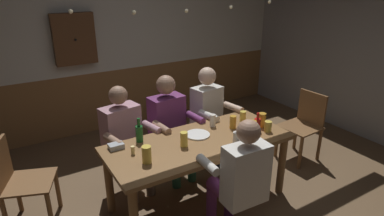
# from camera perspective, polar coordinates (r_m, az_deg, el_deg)

# --- Properties ---
(ground_plane) EXTENTS (7.03, 7.03, 0.00)m
(ground_plane) POSITION_cam_1_polar(r_m,az_deg,el_deg) (3.58, 2.70, -17.09)
(ground_plane) COLOR brown
(back_wall_upper) EXTENTS (5.86, 0.12, 1.41)m
(back_wall_upper) POSITION_cam_1_polar(r_m,az_deg,el_deg) (5.15, -13.57, 14.16)
(back_wall_upper) COLOR beige
(back_wall_wainscot) EXTENTS (5.86, 0.12, 0.92)m
(back_wall_wainscot) POSITION_cam_1_polar(r_m,az_deg,el_deg) (5.41, -12.51, 1.89)
(back_wall_wainscot) COLOR brown
(back_wall_wainscot) RESTS_ON ground_plane
(dining_table) EXTENTS (1.86, 0.82, 0.72)m
(dining_table) POSITION_cam_1_polar(r_m,az_deg,el_deg) (3.35, 1.29, -7.23)
(dining_table) COLOR brown
(dining_table) RESTS_ON ground_plane
(person_0) EXTENTS (0.59, 0.58, 1.19)m
(person_0) POSITION_cam_1_polar(r_m,az_deg,el_deg) (3.63, -11.50, -4.63)
(person_0) COLOR #B78493
(person_0) RESTS_ON ground_plane
(person_1) EXTENTS (0.56, 0.55, 1.23)m
(person_1) POSITION_cam_1_polar(r_m,az_deg,el_deg) (3.82, -3.80, -2.50)
(person_1) COLOR #6B2D66
(person_1) RESTS_ON ground_plane
(person_2) EXTENTS (0.53, 0.58, 1.24)m
(person_2) POSITION_cam_1_polar(r_m,az_deg,el_deg) (4.09, 3.20, -0.74)
(person_2) COLOR silver
(person_2) RESTS_ON ground_plane
(person_3) EXTENTS (0.53, 0.51, 1.21)m
(person_3) POSITION_cam_1_polar(r_m,az_deg,el_deg) (2.90, 8.22, -11.59)
(person_3) COLOR silver
(person_3) RESTS_ON ground_plane
(chair_empty_near_right) EXTENTS (0.57, 0.57, 0.88)m
(chair_empty_near_right) POSITION_cam_1_polar(r_m,az_deg,el_deg) (3.53, -27.69, -11.06)
(chair_empty_near_right) COLOR brown
(chair_empty_near_right) RESTS_ON ground_plane
(chair_empty_near_left) EXTENTS (0.47, 0.47, 0.88)m
(chair_empty_near_left) POSITION_cam_1_polar(r_m,az_deg,el_deg) (4.52, 18.81, -2.58)
(chair_empty_near_left) COLOR brown
(chair_empty_near_left) RESTS_ON ground_plane
(table_candle) EXTENTS (0.04, 0.04, 0.08)m
(table_candle) POSITION_cam_1_polar(r_m,az_deg,el_deg) (3.10, -10.18, -7.19)
(table_candle) COLOR #F9E08C
(table_candle) RESTS_ON dining_table
(condiment_caddy) EXTENTS (0.14, 0.10, 0.05)m
(condiment_caddy) POSITION_cam_1_polar(r_m,az_deg,el_deg) (3.23, -12.98, -6.43)
(condiment_caddy) COLOR #B2B7BC
(condiment_caddy) RESTS_ON dining_table
(plate_0) EXTENTS (0.25, 0.25, 0.01)m
(plate_0) POSITION_cam_1_polar(r_m,az_deg,el_deg) (3.41, 0.96, -4.63)
(plate_0) COLOR white
(plate_0) RESTS_ON dining_table
(bottle_0) EXTENTS (0.07, 0.07, 0.25)m
(bottle_0) POSITION_cam_1_polar(r_m,az_deg,el_deg) (3.29, -9.10, -4.26)
(bottle_0) COLOR #195923
(bottle_0) RESTS_ON dining_table
(bottle_1) EXTENTS (0.07, 0.07, 0.21)m
(bottle_1) POSITION_cam_1_polar(r_m,az_deg,el_deg) (3.54, 11.20, -2.79)
(bottle_1) COLOR red
(bottle_1) RESTS_ON dining_table
(pint_glass_0) EXTENTS (0.07, 0.07, 0.14)m
(pint_glass_0) POSITION_cam_1_polar(r_m,az_deg,el_deg) (3.57, 7.08, -2.43)
(pint_glass_0) COLOR gold
(pint_glass_0) RESTS_ON dining_table
(pint_glass_1) EXTENTS (0.07, 0.07, 0.11)m
(pint_glass_1) POSITION_cam_1_polar(r_m,az_deg,el_deg) (3.78, 8.78, -1.38)
(pint_glass_1) COLOR #E5C64C
(pint_glass_1) RESTS_ON dining_table
(pint_glass_2) EXTENTS (0.08, 0.08, 0.16)m
(pint_glass_2) POSITION_cam_1_polar(r_m,az_deg,el_deg) (3.65, 12.00, -2.05)
(pint_glass_2) COLOR gold
(pint_glass_2) RESTS_ON dining_table
(pint_glass_3) EXTENTS (0.06, 0.06, 0.14)m
(pint_glass_3) POSITION_cam_1_polar(r_m,az_deg,el_deg) (3.60, 3.60, -2.14)
(pint_glass_3) COLOR white
(pint_glass_3) RESTS_ON dining_table
(pint_glass_4) EXTENTS (0.07, 0.07, 0.15)m
(pint_glass_4) POSITION_cam_1_polar(r_m,az_deg,el_deg) (3.17, -1.39, -5.42)
(pint_glass_4) COLOR #E5C64C
(pint_glass_4) RESTS_ON dining_table
(pint_glass_5) EXTENTS (0.08, 0.08, 0.15)m
(pint_glass_5) POSITION_cam_1_polar(r_m,az_deg,el_deg) (3.47, 10.38, -3.34)
(pint_glass_5) COLOR gold
(pint_glass_5) RESTS_ON dining_table
(pint_glass_6) EXTENTS (0.08, 0.08, 0.16)m
(pint_glass_6) POSITION_cam_1_polar(r_m,az_deg,el_deg) (2.93, -7.83, -7.98)
(pint_glass_6) COLOR #E5C64C
(pint_glass_6) RESTS_ON dining_table
(pint_glass_7) EXTENTS (0.08, 0.08, 0.14)m
(pint_glass_7) POSITION_cam_1_polar(r_m,az_deg,el_deg) (3.22, 7.73, -5.29)
(pint_glass_7) COLOR white
(pint_glass_7) RESTS_ON dining_table
(pint_glass_8) EXTENTS (0.08, 0.08, 0.11)m
(pint_glass_8) POSITION_cam_1_polar(r_m,az_deg,el_deg) (3.57, 12.98, -3.12)
(pint_glass_8) COLOR #E5C64C
(pint_glass_8) RESTS_ON dining_table
(wall_dart_cabinet) EXTENTS (0.56, 0.15, 0.70)m
(wall_dart_cabinet) POSITION_cam_1_polar(r_m,az_deg,el_deg) (4.90, -19.66, 11.15)
(wall_dart_cabinet) COLOR brown
(string_lights) EXTENTS (4.14, 0.04, 0.21)m
(string_lights) POSITION_cam_1_polar(r_m,az_deg,el_deg) (3.15, -0.97, 17.74)
(string_lights) COLOR #F9EAB2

